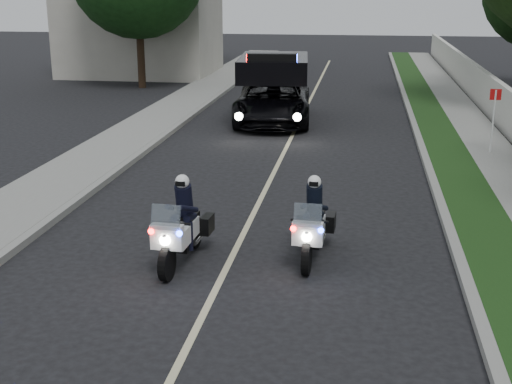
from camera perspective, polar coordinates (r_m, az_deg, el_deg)
ground at (r=12.70m, az=-2.06°, el=-5.52°), size 120.00×120.00×0.00m
curb_right at (r=22.13m, az=13.43°, el=3.93°), size 0.20×60.00×0.15m
grass_verge at (r=22.19m, az=15.23°, el=3.85°), size 1.20×60.00×0.16m
sidewalk_right at (r=22.38m, az=18.54°, el=3.67°), size 1.40×60.00×0.16m
curb_left at (r=22.94m, az=-7.48°, el=4.70°), size 0.20×60.00×0.15m
sidewalk_left at (r=23.27m, az=-10.09°, el=4.76°), size 2.00×60.00×0.16m
building_far at (r=39.50m, az=-9.58°, el=14.62°), size 8.00×6.00×7.00m
lane_marking at (r=22.18m, az=2.79°, el=4.21°), size 0.12×50.00×0.01m
police_moto_left at (r=12.59m, az=-6.11°, el=-5.80°), size 0.78×1.94×1.62m
police_moto_right at (r=12.76m, az=4.64°, el=-5.45°), size 0.72×1.85×1.55m
police_suv at (r=25.35m, az=1.41°, el=5.81°), size 3.09×5.87×2.76m
bicycle at (r=32.94m, az=0.67°, el=8.35°), size 0.74×1.82×0.93m
cyclist at (r=32.94m, az=0.67°, el=8.35°), size 0.58×0.39×1.58m
sign_post at (r=21.25m, az=18.75°, el=2.77°), size 0.34×0.34×2.05m
tree_left_near at (r=34.53m, az=-9.38°, el=8.52°), size 7.55×7.55×10.77m
tree_left_far at (r=44.05m, az=-7.03°, el=10.35°), size 7.50×7.50×12.02m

